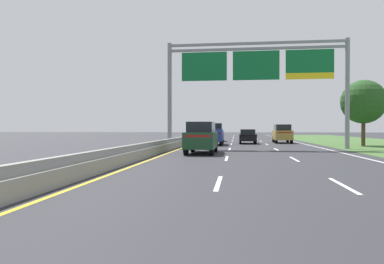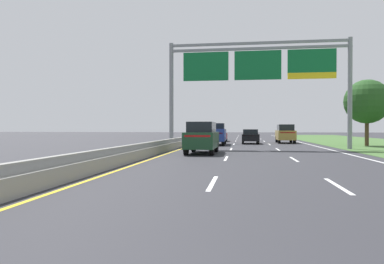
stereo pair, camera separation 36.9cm
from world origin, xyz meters
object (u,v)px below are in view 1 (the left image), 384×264
object	(u,v)px
pickup_truck_blue	(213,134)
roadside_tree_mid	(363,102)
overhead_sign_gantry	(256,71)
car_darkgreen_left_lane_suv	(202,137)
car_gold_right_lane_suv	(282,133)
car_black_centre_lane_sedan	(248,136)
car_red_left_lane_sedan	(217,135)

from	to	relation	value
pickup_truck_blue	roadside_tree_mid	world-z (taller)	roadside_tree_mid
overhead_sign_gantry	car_darkgreen_left_lane_suv	size ratio (longest dim) A/B	3.19
car_darkgreen_left_lane_suv	car_gold_right_lane_suv	xyz separation A→B (m)	(7.51, 17.87, 0.00)
pickup_truck_blue	car_black_centre_lane_sedan	size ratio (longest dim) A/B	1.23
car_gold_right_lane_suv	roadside_tree_mid	bearing A→B (deg)	-129.05
pickup_truck_blue	car_red_left_lane_sedan	distance (m)	9.75
overhead_sign_gantry	roadside_tree_mid	world-z (taller)	overhead_sign_gantry
car_red_left_lane_sedan	car_darkgreen_left_lane_suv	size ratio (longest dim) A/B	0.94
car_gold_right_lane_suv	car_red_left_lane_sedan	bearing A→B (deg)	61.61
car_black_centre_lane_sedan	car_gold_right_lane_suv	size ratio (longest dim) A/B	0.93
pickup_truck_blue	car_darkgreen_left_lane_suv	xyz separation A→B (m)	(0.03, -12.42, 0.02)
overhead_sign_gantry	car_darkgreen_left_lane_suv	distance (m)	9.27
car_black_centre_lane_sedan	car_red_left_lane_sedan	xyz separation A→B (m)	(-3.74, 6.45, 0.00)
pickup_truck_blue	car_gold_right_lane_suv	bearing A→B (deg)	-54.70
car_black_centre_lane_sedan	car_gold_right_lane_suv	bearing A→B (deg)	-61.23
car_black_centre_lane_sedan	overhead_sign_gantry	bearing A→B (deg)	-177.25
roadside_tree_mid	car_darkgreen_left_lane_suv	bearing A→B (deg)	-139.90
car_gold_right_lane_suv	car_black_centre_lane_sedan	bearing A→B (deg)	119.15
roadside_tree_mid	car_red_left_lane_sedan	bearing A→B (deg)	145.55
car_red_left_lane_sedan	car_gold_right_lane_suv	xyz separation A→B (m)	(7.72, -4.29, 0.28)
pickup_truck_blue	car_black_centre_lane_sedan	xyz separation A→B (m)	(3.56, 3.30, -0.26)
car_black_centre_lane_sedan	car_gold_right_lane_suv	distance (m)	4.53
car_black_centre_lane_sedan	car_darkgreen_left_lane_suv	world-z (taller)	car_darkgreen_left_lane_suv
pickup_truck_blue	roadside_tree_mid	xyz separation A→B (m)	(14.44, -0.28, 3.14)
pickup_truck_blue	roadside_tree_mid	bearing A→B (deg)	-91.71
overhead_sign_gantry	car_black_centre_lane_sedan	bearing A→B (deg)	92.44
car_darkgreen_left_lane_suv	overhead_sign_gantry	bearing A→B (deg)	-30.63
pickup_truck_blue	car_gold_right_lane_suv	world-z (taller)	pickup_truck_blue
car_black_centre_lane_sedan	roadside_tree_mid	size ratio (longest dim) A/B	0.70
car_red_left_lane_sedan	car_darkgreen_left_lane_suv	xyz separation A→B (m)	(0.21, -22.16, 0.28)
overhead_sign_gantry	roadside_tree_mid	bearing A→B (deg)	28.45
overhead_sign_gantry	pickup_truck_blue	world-z (taller)	overhead_sign_gantry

